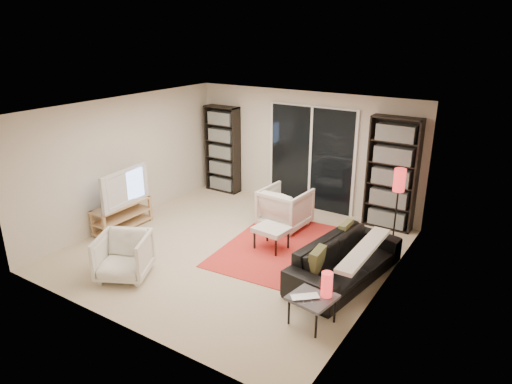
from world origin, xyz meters
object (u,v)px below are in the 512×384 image
floor_lamp (399,188)px  armchair_back (285,208)px  bookshelf_left (222,149)px  tv_stand (122,215)px  bookshelf_right (392,174)px  armchair_front (124,256)px  side_table (312,299)px  sofa (345,260)px  ottoman (272,230)px

floor_lamp → armchair_back: bearing=-173.9°
bookshelf_left → tv_stand: 2.85m
armchair_back → bookshelf_right: bearing=-144.8°
floor_lamp → armchair_front: bearing=-134.9°
tv_stand → side_table: bearing=-9.8°
bookshelf_left → sofa: bearing=-29.6°
bookshelf_left → floor_lamp: size_ratio=1.37×
bookshelf_right → sofa: (0.06, -2.22, -0.74)m
tv_stand → armchair_back: (2.52, 1.72, 0.12)m
bookshelf_right → tv_stand: bookshelf_right is taller
sofa → ottoman: bearing=88.9°
floor_lamp → side_table: bearing=-94.9°
side_table → bookshelf_left: bearing=138.7°
bookshelf_left → side_table: 5.32m
ottoman → armchair_front: bearing=-125.2°
tv_stand → armchair_front: (1.38, -1.21, 0.08)m
armchair_front → ottoman: size_ratio=1.26×
bookshelf_right → floor_lamp: 0.89m
bookshelf_right → tv_stand: size_ratio=1.77×
sofa → armchair_back: 2.08m
armchair_back → ottoman: armchair_back is taller
bookshelf_left → armchair_front: bearing=-74.9°
bookshelf_left → ottoman: size_ratio=3.26×
bookshelf_left → bookshelf_right: bearing=-0.0°
bookshelf_left → bookshelf_right: 3.85m
tv_stand → armchair_back: bearing=34.3°
armchair_back → side_table: 3.03m
bookshelf_right → ottoman: bookshelf_right is taller
armchair_back → armchair_front: 3.14m
bookshelf_right → armchair_back: size_ratio=2.50×
sofa → armchair_back: (-1.70, 1.19, 0.07)m
tv_stand → ottoman: size_ratio=1.98×
side_table → floor_lamp: floor_lamp is taller
bookshelf_right → tv_stand: (-4.16, -2.75, -0.79)m
tv_stand → ottoman: bearing=15.6°
bookshelf_right → floor_lamp: bookshelf_right is taller
side_table → tv_stand: bearing=170.2°
armchair_front → ottoman: armchair_front is taller
bookshelf_right → bookshelf_left: bearing=180.0°
bookshelf_right → side_table: size_ratio=3.52×
bookshelf_left → side_table: bearing=-41.3°
bookshelf_right → ottoman: (-1.38, -1.97, -0.71)m
bookshelf_left → ottoman: (2.47, -1.97, -0.63)m
sofa → side_table: 1.27m
bookshelf_left → ottoman: bearing=-38.6°
armchair_back → tv_stand: bearing=37.4°
bookshelf_left → floor_lamp: (4.20, -0.81, 0.11)m
bookshelf_right → armchair_back: 2.05m
bookshelf_left → sofa: size_ratio=0.93×
armchair_back → side_table: armchair_back is taller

